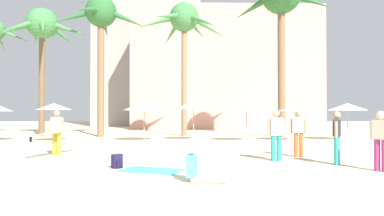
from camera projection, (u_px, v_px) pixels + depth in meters
The scene contains 20 objects.
ground at pixel (165, 196), 6.82m from camera, with size 120.00×120.00×0.00m, color beige.
hotel_pink at pixel (223, 72), 39.10m from camera, with size 19.69×9.65×12.68m, color #DB9989.
palm_tree_far_left at pixel (281, 2), 23.84m from camera, with size 6.98×7.29×11.29m.
palm_tree_left at pixel (42, 30), 24.69m from camera, with size 6.57×5.87×9.19m.
palm_tree_center at pixel (184, 25), 24.78m from camera, with size 6.67×6.15×9.63m.
palm_tree_far_right at pixel (101, 21), 23.75m from camera, with size 6.61×6.64×9.74m.
cafe_umbrella_0 at pixel (347, 107), 20.72m from camera, with size 2.35×2.35×2.24m.
cafe_umbrella_2 at pixel (54, 107), 19.73m from camera, with size 2.00×2.00×2.21m.
cafe_umbrella_3 at pixel (144, 106), 20.13m from camera, with size 2.44×2.44×2.28m.
cafe_umbrella_4 at pixel (247, 106), 20.04m from camera, with size 2.17×2.17×2.33m.
cafe_umbrella_5 at pixel (296, 108), 20.26m from camera, with size 2.18×2.18×2.11m.
cafe_umbrella_6 at pixel (194, 104), 20.82m from camera, with size 2.09×2.09×2.44m.
beach_towel at pixel (151, 170), 9.86m from camera, with size 1.79×1.04×0.01m, color #4CC6D6.
backpack at pixel (117, 161), 10.28m from camera, with size 0.35×0.35×0.42m.
person_near_right at pixel (56, 131), 13.25m from camera, with size 1.37×2.78×1.75m.
person_far_right at pixel (199, 169), 8.23m from camera, with size 1.01×0.54×0.91m.
person_mid_left at pixel (276, 133), 11.85m from camera, with size 0.60×0.25×1.75m.
person_mid_center at pixel (337, 135), 10.97m from camera, with size 0.39×0.57×1.70m.
person_mid_right at pixel (381, 138), 9.72m from camera, with size 0.46×0.52×1.72m.
person_far_left at pixel (299, 132), 12.88m from camera, with size 0.56×0.40×1.74m.
Camera 1 is at (0.42, -6.85, 1.66)m, focal length 32.15 mm.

